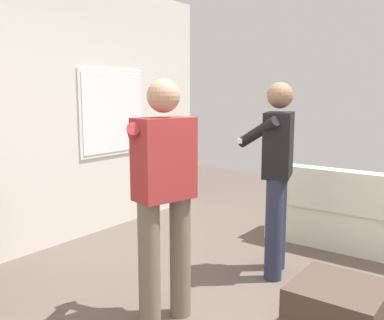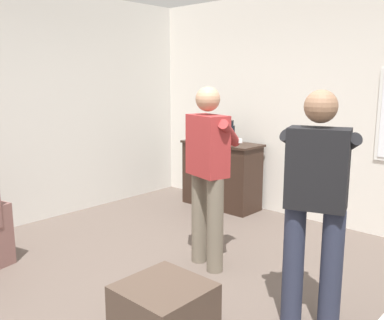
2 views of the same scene
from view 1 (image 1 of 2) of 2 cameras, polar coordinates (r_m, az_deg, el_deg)
wall_back_with_window at (r=4.47m, az=-21.25°, el=5.89°), size 5.20×0.15×2.80m
ottoman at (r=3.10m, az=18.85°, el=-18.54°), size 0.56×0.56×0.37m
person_standing_left at (r=2.90m, az=-3.82°, el=-4.06°), size 0.54×0.52×1.68m
person_standing_right at (r=3.75m, az=11.18°, el=-1.26°), size 0.53×0.52×1.68m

